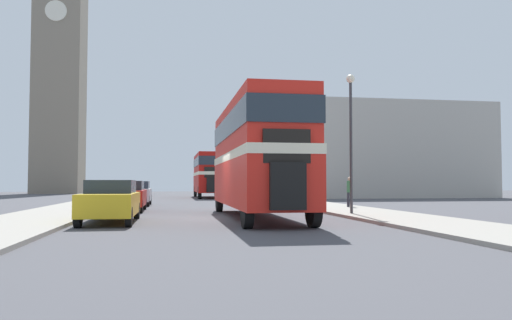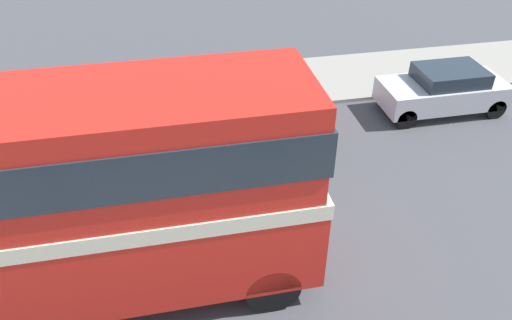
{
  "view_description": "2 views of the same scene",
  "coord_description": "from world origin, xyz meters",
  "px_view_note": "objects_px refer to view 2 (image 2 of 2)",
  "views": [
    {
      "loc": [
        -1.78,
        -19.72,
        1.4
      ],
      "look_at": [
        1.55,
        -0.09,
        2.31
      ],
      "focal_mm": 35.0,
      "sensor_mm": 36.0,
      "label": 1
    },
    {
      "loc": [
        8.78,
        2.77,
        8.1
      ],
      "look_at": [
        0.0,
        4.57,
        1.71
      ],
      "focal_mm": 35.0,
      "sensor_mm": 36.0,
      "label": 2
    }
  ],
  "objects_px": {
    "car_parked_near": "(5,134)",
    "car_parked_far": "(443,90)",
    "car_parked_mid": "(253,108)",
    "double_decker_bus": "(4,199)"
  },
  "relations": [
    {
      "from": "double_decker_bus",
      "to": "car_parked_mid",
      "type": "relative_size",
      "value": 2.73
    },
    {
      "from": "double_decker_bus",
      "to": "car_parked_far",
      "type": "xyz_separation_m",
      "value": [
        -5.44,
        11.54,
        -1.88
      ]
    },
    {
      "from": "car_parked_far",
      "to": "car_parked_near",
      "type": "bearing_deg",
      "value": -89.89
    },
    {
      "from": "car_parked_near",
      "to": "car_parked_far",
      "type": "xyz_separation_m",
      "value": [
        -0.02,
        13.08,
        -0.01
      ]
    },
    {
      "from": "car_parked_near",
      "to": "car_parked_mid",
      "type": "distance_m",
      "value": 6.96
    },
    {
      "from": "double_decker_bus",
      "to": "car_parked_mid",
      "type": "height_order",
      "value": "double_decker_bus"
    },
    {
      "from": "double_decker_bus",
      "to": "car_parked_far",
      "type": "bearing_deg",
      "value": 115.24
    },
    {
      "from": "car_parked_near",
      "to": "car_parked_mid",
      "type": "xyz_separation_m",
      "value": [
        -0.08,
        6.95,
        -0.0
      ]
    },
    {
      "from": "car_parked_near",
      "to": "car_parked_far",
      "type": "bearing_deg",
      "value": 90.11
    },
    {
      "from": "car_parked_mid",
      "to": "car_parked_near",
      "type": "bearing_deg",
      "value": -89.36
    }
  ]
}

